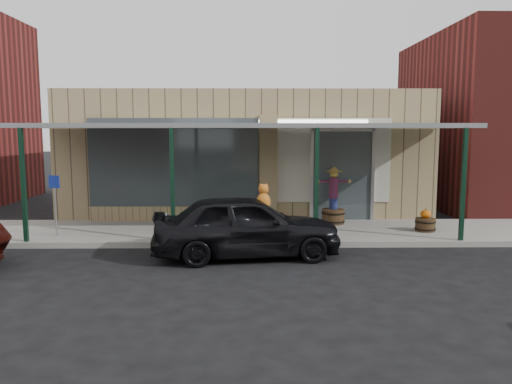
{
  "coord_description": "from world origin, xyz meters",
  "views": [
    {
      "loc": [
        0.13,
        -10.23,
        2.93
      ],
      "look_at": [
        0.29,
        2.6,
        1.34
      ],
      "focal_mm": 35.0,
      "sensor_mm": 36.0,
      "label": 1
    }
  ],
  "objects_px": {
    "barrel_pumpkin": "(425,223)",
    "barrel_scarecrow": "(333,205)",
    "handicap_sign": "(55,197)",
    "parked_sedan": "(247,226)"
  },
  "relations": [
    {
      "from": "barrel_scarecrow",
      "to": "parked_sedan",
      "type": "height_order",
      "value": "barrel_scarecrow"
    },
    {
      "from": "barrel_pumpkin",
      "to": "parked_sedan",
      "type": "height_order",
      "value": "parked_sedan"
    },
    {
      "from": "barrel_pumpkin",
      "to": "handicap_sign",
      "type": "relative_size",
      "value": 0.4
    },
    {
      "from": "barrel_scarecrow",
      "to": "barrel_pumpkin",
      "type": "height_order",
      "value": "barrel_scarecrow"
    },
    {
      "from": "barrel_pumpkin",
      "to": "barrel_scarecrow",
      "type": "bearing_deg",
      "value": 154.32
    },
    {
      "from": "barrel_pumpkin",
      "to": "parked_sedan",
      "type": "distance_m",
      "value": 5.42
    },
    {
      "from": "parked_sedan",
      "to": "barrel_scarecrow",
      "type": "bearing_deg",
      "value": -44.96
    },
    {
      "from": "handicap_sign",
      "to": "barrel_scarecrow",
      "type": "bearing_deg",
      "value": 32.77
    },
    {
      "from": "barrel_scarecrow",
      "to": "handicap_sign",
      "type": "distance_m",
      "value": 7.81
    },
    {
      "from": "handicap_sign",
      "to": "barrel_pumpkin",
      "type": "bearing_deg",
      "value": 23.51
    }
  ]
}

